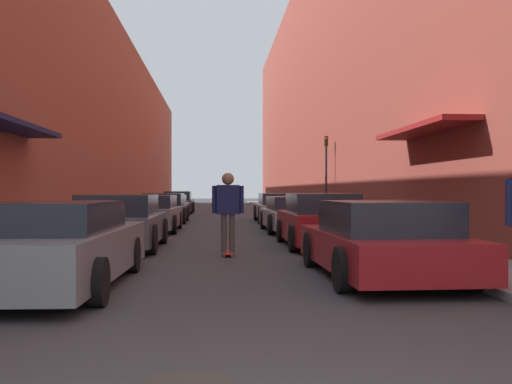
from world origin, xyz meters
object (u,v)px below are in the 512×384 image
object	(u,v)px
parked_car_left_4	(171,206)
parked_car_right_3	(277,208)
parked_car_right_1	(320,221)
parked_car_right_2	(292,215)
parked_car_right_0	(382,241)
parked_car_left_5	(178,203)
parked_car_left_1	(120,223)
parked_car_left_2	(152,214)
skateboarder	(228,205)
parked_car_left_3	(164,208)
parked_car_left_0	(54,246)
traffic_light	(326,168)

from	to	relation	value
parked_car_left_4	parked_car_right_3	size ratio (longest dim) A/B	0.89
parked_car_right_1	parked_car_right_2	xyz separation A→B (m)	(-0.03, 5.14, -0.05)
parked_car_right_0	parked_car_left_5	bearing A→B (deg)	100.74
parked_car_left_1	parked_car_left_5	xyz separation A→B (m)	(-0.04, 21.55, 0.02)
parked_car_left_2	skateboarder	xyz separation A→B (m)	(2.44, -7.32, 0.50)
parked_car_left_1	parked_car_left_4	world-z (taller)	parked_car_left_1
parked_car_right_0	skateboarder	world-z (taller)	skateboarder
parked_car_right_0	parked_car_left_3	bearing A→B (deg)	107.08
parked_car_left_0	skateboarder	xyz separation A→B (m)	(2.59, 3.89, 0.49)
parked_car_left_3	skateboarder	size ratio (longest dim) A/B	2.41
parked_car_right_1	parked_car_right_3	world-z (taller)	parked_car_right_1
parked_car_left_3	parked_car_right_0	distance (m)	16.76
parked_car_left_5	parked_car_right_0	xyz separation A→B (m)	(5.01, -26.40, -0.05)
parked_car_left_4	parked_car_right_3	xyz separation A→B (m)	(5.10, -5.07, 0.05)
parked_car_right_0	parked_car_right_1	distance (m)	5.10
parked_car_left_1	parked_car_left_4	bearing A→B (deg)	90.29
parked_car_left_5	skateboarder	bearing A→B (deg)	-83.60
parked_car_left_2	traffic_light	world-z (taller)	traffic_light
skateboarder	parked_car_right_1	bearing A→B (deg)	37.52
parked_car_left_0	parked_car_left_2	size ratio (longest dim) A/B	1.10
parked_car_left_5	parked_car_right_3	distance (m)	11.45
parked_car_left_3	parked_car_left_1	bearing A→B (deg)	-90.22
parked_car_left_2	parked_car_right_1	xyz separation A→B (m)	(4.79, -5.52, 0.03)
parked_car_left_5	parked_car_right_0	bearing A→B (deg)	-79.26
parked_car_right_0	parked_car_right_1	bearing A→B (deg)	90.71
parked_car_left_1	skateboarder	size ratio (longest dim) A/B	2.37
parked_car_left_1	parked_car_left_0	bearing A→B (deg)	-90.43
parked_car_left_0	parked_car_left_1	distance (m)	5.43
parked_car_left_3	parked_car_right_2	bearing A→B (deg)	-50.11
parked_car_left_0	parked_car_right_0	size ratio (longest dim) A/B	1.08
parked_car_left_0	parked_car_right_2	xyz separation A→B (m)	(4.92, 10.83, -0.02)
parked_car_right_0	skateboarder	distance (m)	4.12
parked_car_right_3	traffic_light	size ratio (longest dim) A/B	1.19
parked_car_left_4	parked_car_left_5	distance (m)	5.20
parked_car_right_0	parked_car_right_3	bearing A→B (deg)	89.83
parked_car_right_2	skateboarder	distance (m)	7.34
parked_car_left_1	traffic_light	size ratio (longest dim) A/B	1.12
parked_car_right_2	parked_car_right_3	size ratio (longest dim) A/B	1.06
parked_car_right_0	parked_car_left_0	bearing A→B (deg)	-173.27
parked_car_right_0	skateboarder	xyz separation A→B (m)	(-2.41, 3.30, 0.51)
parked_car_right_0	parked_car_right_2	world-z (taller)	parked_car_right_0
parked_car_right_1	parked_car_right_3	size ratio (longest dim) A/B	0.92
parked_car_right_1	parked_car_right_0	bearing A→B (deg)	-89.29
parked_car_left_1	parked_car_right_3	size ratio (longest dim) A/B	0.94
parked_car_right_3	skateboarder	xyz separation A→B (m)	(-2.46, -12.83, 0.48)
traffic_light	parked_car_right_2	bearing A→B (deg)	-110.26
parked_car_right_2	parked_car_right_3	bearing A→B (deg)	88.67
parked_car_left_4	parked_car_right_1	world-z (taller)	parked_car_right_1
parked_car_right_1	traffic_light	xyz separation A→B (m)	(2.47, 11.89, 1.80)
parked_car_left_2	parked_car_left_4	distance (m)	10.58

